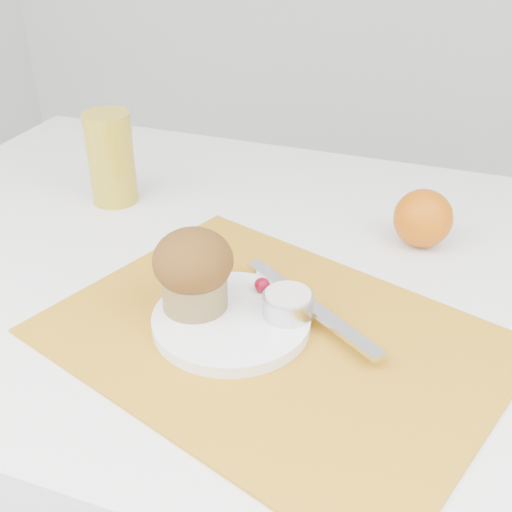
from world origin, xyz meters
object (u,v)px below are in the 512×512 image
(plate, at_px, (231,320))
(juice_glass, at_px, (111,158))
(table, at_px, (260,458))
(muffin, at_px, (193,269))
(orange, at_px, (423,218))

(plate, distance_m, juice_glass, 0.38)
(table, distance_m, plate, 0.41)
(table, xyz_separation_m, plate, (0.02, -0.14, 0.39))
(plate, height_order, juice_glass, juice_glass)
(plate, distance_m, muffin, 0.07)
(plate, xyz_separation_m, orange, (0.17, 0.27, 0.03))
(juice_glass, distance_m, muffin, 0.34)
(orange, xyz_separation_m, muffin, (-0.22, -0.26, 0.03))
(juice_glass, xyz_separation_m, muffin, (0.25, -0.24, -0.00))
(plate, xyz_separation_m, muffin, (-0.05, 0.00, 0.06))
(table, relative_size, orange, 15.07)
(orange, distance_m, muffin, 0.34)
(orange, bearing_deg, muffin, -129.85)
(table, height_order, orange, orange)
(orange, bearing_deg, table, -147.16)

